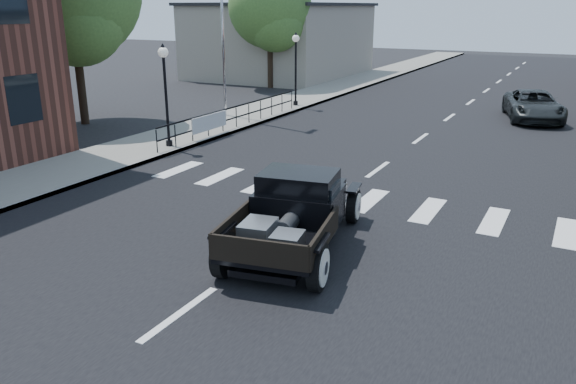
% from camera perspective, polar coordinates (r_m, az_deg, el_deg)
% --- Properties ---
extents(ground, '(120.00, 120.00, 0.00)m').
position_cam_1_polar(ground, '(12.07, -2.03, -5.92)').
color(ground, black).
rests_on(ground, ground).
extents(road, '(14.00, 80.00, 0.02)m').
position_cam_1_polar(road, '(25.61, 15.09, 6.57)').
color(road, black).
rests_on(road, ground).
extents(road_markings, '(12.00, 60.00, 0.06)m').
position_cam_1_polar(road_markings, '(20.88, 11.85, 4.21)').
color(road_markings, silver).
rests_on(road_markings, ground).
extents(sidewalk_left, '(3.00, 80.00, 0.15)m').
position_cam_1_polar(sidewalk_left, '(28.67, -1.77, 8.52)').
color(sidewalk_left, gray).
rests_on(sidewalk_left, ground).
extents(low_building_left, '(10.00, 12.00, 5.00)m').
position_cam_1_polar(low_building_left, '(42.84, -0.70, 15.05)').
color(low_building_left, '#A29988').
rests_on(low_building_left, ground).
extents(railing, '(0.08, 10.00, 1.00)m').
position_cam_1_polar(railing, '(23.75, -5.29, 7.81)').
color(railing, black).
rests_on(railing, sidewalk_left).
extents(banner, '(0.04, 2.20, 0.60)m').
position_cam_1_polar(banner, '(22.13, -7.94, 6.41)').
color(banner, silver).
rests_on(banner, sidewalk_left).
extents(lamp_post_b, '(0.36, 0.36, 3.61)m').
position_cam_1_polar(lamp_post_b, '(20.55, -12.29, 9.52)').
color(lamp_post_b, black).
rests_on(lamp_post_b, sidewalk_left).
extents(lamp_post_c, '(0.36, 0.36, 3.61)m').
position_cam_1_polar(lamp_post_c, '(28.86, 0.79, 12.36)').
color(lamp_post_c, black).
rests_on(lamp_post_c, sidewalk_left).
extents(big_tree_near, '(5.81, 5.81, 8.54)m').
position_cam_1_polar(big_tree_near, '(26.25, -20.92, 15.69)').
color(big_tree_near, '#40652B').
rests_on(big_tree_near, ground).
extents(big_tree_far, '(5.14, 5.14, 7.55)m').
position_cam_1_polar(big_tree_far, '(36.33, -1.84, 16.46)').
color(big_tree_far, '#40652B').
rests_on(big_tree_far, ground).
extents(hotrod_pickup, '(3.13, 5.20, 1.69)m').
position_cam_1_polar(hotrod_pickup, '(11.86, 0.76, -1.97)').
color(hotrod_pickup, black).
rests_on(hotrod_pickup, ground).
extents(second_car, '(3.34, 5.17, 1.33)m').
position_cam_1_polar(second_car, '(28.11, 23.67, 8.03)').
color(second_car, black).
rests_on(second_car, ground).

